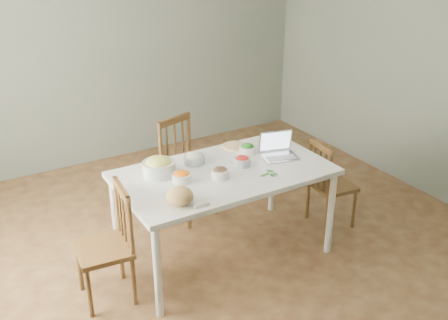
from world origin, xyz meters
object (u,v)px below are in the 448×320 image
chair_left (103,246)px  bread_boule (180,196)px  laptop (280,147)px  dining_table (224,214)px  chair_far (189,170)px  chair_right (332,183)px  bowl_squash (159,166)px

chair_left → bread_boule: bread_boule is taller
chair_left → laptop: laptop is taller
dining_table → bread_boule: 0.81m
chair_left → bread_boule: (0.53, -0.29, 0.43)m
chair_far → bread_boule: 1.33m
bread_boule → chair_right: bearing=8.3°
chair_left → laptop: bearing=95.5°
chair_right → bowl_squash: (-1.68, 0.27, 0.48)m
chair_far → bowl_squash: size_ratio=3.71×
chair_far → bowl_squash: chair_far is taller
chair_far → bread_boule: size_ratio=4.87×
bowl_squash → laptop: 1.08m
chair_right → dining_table: bearing=93.6°
chair_far → bowl_squash: (-0.56, -0.57, 0.41)m
chair_far → laptop: laptop is taller
dining_table → chair_left: bearing=-178.3°
laptop → dining_table: bearing=-167.6°
chair_left → chair_right: 2.28m
chair_right → bread_boule: size_ratio=4.23×
chair_far → chair_right: bearing=-54.2°
chair_right → bowl_squash: bearing=87.5°
chair_far → chair_left: bearing=-162.5°
dining_table → chair_far: (0.06, 0.77, 0.09)m
bowl_squash → chair_right: bearing=-9.2°
chair_right → bread_boule: bearing=105.0°
chair_far → bowl_squash: bearing=-152.0°
chair_left → chair_right: size_ratio=1.09×
dining_table → chair_left: (-1.10, -0.03, 0.06)m
bread_boule → bowl_squash: (0.07, 0.53, 0.01)m
dining_table → bread_boule: bread_boule is taller
chair_far → dining_table: bearing=-111.9°
chair_far → bread_boule: chair_far is taller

